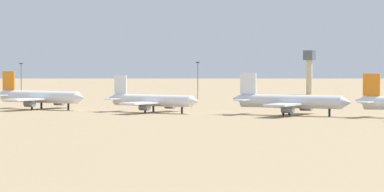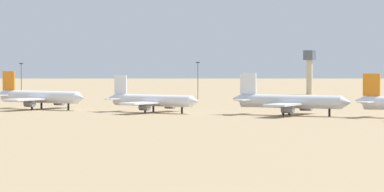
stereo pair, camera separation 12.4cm
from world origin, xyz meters
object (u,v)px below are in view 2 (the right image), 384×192
Objects in this scene: parked_jet_white_3 at (152,101)px; light_pole_west at (21,78)px; light_pole_mid at (198,78)px; parked_jet_orange_2 at (39,97)px; control_tower at (309,68)px; parked_jet_white_4 at (290,102)px.

light_pole_west is (-115.72, 79.13, 5.44)m from parked_jet_white_3.
parked_jet_white_3 is 2.24× the size of light_pole_mid.
control_tower reaches higher than parked_jet_orange_2.
control_tower is at bearing 51.40° from light_pole_west.
parked_jet_orange_2 is 114.88m from light_pole_mid.
parked_jet_white_3 is at bearing -174.62° from parked_jet_white_4.
light_pole_mid is (-22.75, -83.95, -4.14)m from control_tower.
light_pole_west is 82.40m from light_pole_mid.
light_pole_west is at bearing 155.19° from parked_jet_white_4.
light_pole_west is (-66.75, 77.66, 5.03)m from parked_jet_orange_2.
light_pole_west reaches higher than parked_jet_orange_2.
control_tower reaches higher than parked_jet_white_3.
parked_jet_orange_2 is at bearing -178.49° from parked_jet_white_4.
light_pole_west is (-96.44, -120.83, -4.39)m from control_tower.
light_pole_mid reaches higher than parked_jet_white_3.
parked_jet_white_3 is 140.30m from light_pole_west.
light_pole_west is at bearing 135.53° from parked_jet_orange_2.
parked_jet_white_3 is 1.67× the size of control_tower.
parked_jet_orange_2 reaches higher than parked_jet_white_4.
light_pole_west is 0.97× the size of light_pole_mid.
light_pole_west is at bearing -128.60° from control_tower.
control_tower is (-19.28, 199.96, 9.83)m from parked_jet_white_3.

